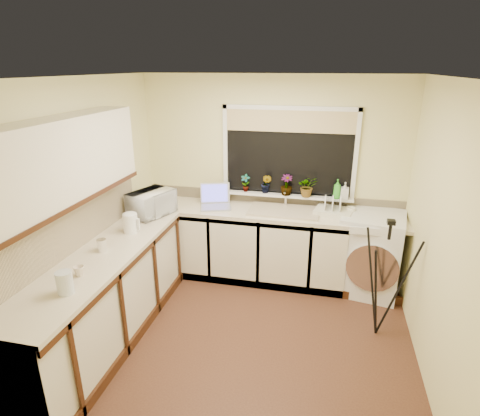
# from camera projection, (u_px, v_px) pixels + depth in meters

# --- Properties ---
(floor) EXTENTS (3.20, 3.20, 0.00)m
(floor) POSITION_uv_depth(u_px,v_px,m) (246.00, 336.00, 3.91)
(floor) COLOR brown
(floor) RESTS_ON ground
(ceiling) EXTENTS (3.20, 3.20, 0.00)m
(ceiling) POSITION_uv_depth(u_px,v_px,m) (247.00, 77.00, 3.07)
(ceiling) COLOR white
(ceiling) RESTS_ON ground
(wall_back) EXTENTS (3.20, 0.00, 3.20)m
(wall_back) POSITION_uv_depth(u_px,v_px,m) (271.00, 178.00, 4.86)
(wall_back) COLOR beige
(wall_back) RESTS_ON ground
(wall_front) EXTENTS (3.20, 0.00, 3.20)m
(wall_front) POSITION_uv_depth(u_px,v_px,m) (189.00, 325.00, 2.11)
(wall_front) COLOR beige
(wall_front) RESTS_ON ground
(wall_left) EXTENTS (0.00, 3.00, 3.00)m
(wall_left) POSITION_uv_depth(u_px,v_px,m) (85.00, 209.00, 3.82)
(wall_left) COLOR beige
(wall_left) RESTS_ON ground
(wall_right) EXTENTS (0.00, 3.00, 3.00)m
(wall_right) POSITION_uv_depth(u_px,v_px,m) (441.00, 239.00, 3.15)
(wall_right) COLOR beige
(wall_right) RESTS_ON ground
(base_cabinet_back) EXTENTS (2.55, 0.60, 0.86)m
(base_cabinet_back) POSITION_uv_depth(u_px,v_px,m) (240.00, 244.00, 4.92)
(base_cabinet_back) COLOR silver
(base_cabinet_back) RESTS_ON floor
(base_cabinet_left) EXTENTS (0.54, 2.40, 0.86)m
(base_cabinet_left) POSITION_uv_depth(u_px,v_px,m) (106.00, 300.00, 3.75)
(base_cabinet_left) COLOR silver
(base_cabinet_left) RESTS_ON floor
(worktop_back) EXTENTS (3.20, 0.60, 0.04)m
(worktop_back) POSITION_uv_depth(u_px,v_px,m) (267.00, 212.00, 4.70)
(worktop_back) COLOR beige
(worktop_back) RESTS_ON base_cabinet_back
(worktop_left) EXTENTS (0.60, 2.40, 0.04)m
(worktop_left) POSITION_uv_depth(u_px,v_px,m) (101.00, 257.00, 3.60)
(worktop_left) COLOR beige
(worktop_left) RESTS_ON base_cabinet_left
(upper_cabinet) EXTENTS (0.28, 1.90, 0.70)m
(upper_cabinet) POSITION_uv_depth(u_px,v_px,m) (61.00, 162.00, 3.17)
(upper_cabinet) COLOR silver
(upper_cabinet) RESTS_ON wall_left
(splashback_left) EXTENTS (0.02, 2.40, 0.45)m
(splashback_left) POSITION_uv_depth(u_px,v_px,m) (69.00, 230.00, 3.57)
(splashback_left) COLOR beige
(splashback_left) RESTS_ON wall_left
(splashback_back) EXTENTS (3.20, 0.02, 0.14)m
(splashback_back) POSITION_uv_depth(u_px,v_px,m) (271.00, 198.00, 4.94)
(splashback_back) COLOR beige
(splashback_back) RESTS_ON wall_back
(window_glass) EXTENTS (1.50, 0.02, 1.00)m
(window_glass) POSITION_uv_depth(u_px,v_px,m) (289.00, 153.00, 4.69)
(window_glass) COLOR black
(window_glass) RESTS_ON wall_back
(window_blind) EXTENTS (1.50, 0.02, 0.25)m
(window_blind) POSITION_uv_depth(u_px,v_px,m) (290.00, 121.00, 4.54)
(window_blind) COLOR tan
(window_blind) RESTS_ON wall_back
(windowsill) EXTENTS (1.60, 0.14, 0.03)m
(windowsill) POSITION_uv_depth(u_px,v_px,m) (286.00, 195.00, 4.82)
(windowsill) COLOR white
(windowsill) RESTS_ON wall_back
(sink) EXTENTS (0.82, 0.46, 0.03)m
(sink) POSITION_uv_depth(u_px,v_px,m) (284.00, 211.00, 4.65)
(sink) COLOR tan
(sink) RESTS_ON worktop_back
(faucet) EXTENTS (0.03, 0.03, 0.24)m
(faucet) POSITION_uv_depth(u_px,v_px,m) (286.00, 198.00, 4.78)
(faucet) COLOR silver
(faucet) RESTS_ON worktop_back
(washing_machine) EXTENTS (0.77, 0.76, 0.95)m
(washing_machine) POSITION_uv_depth(u_px,v_px,m) (370.00, 253.00, 4.58)
(washing_machine) COLOR white
(washing_machine) RESTS_ON floor
(laptop) EXTENTS (0.45, 0.44, 0.26)m
(laptop) POSITION_uv_depth(u_px,v_px,m) (215.00, 201.00, 4.83)
(laptop) COLOR #9B9BA3
(laptop) RESTS_ON worktop_back
(kettle) EXTENTS (0.15, 0.15, 0.20)m
(kettle) POSITION_uv_depth(u_px,v_px,m) (130.00, 223.00, 4.06)
(kettle) COLOR white
(kettle) RESTS_ON worktop_left
(dish_rack) EXTENTS (0.48, 0.40, 0.06)m
(dish_rack) POSITION_uv_depth(u_px,v_px,m) (334.00, 212.00, 4.57)
(dish_rack) COLOR beige
(dish_rack) RESTS_ON worktop_back
(tripod) EXTENTS (0.64, 0.64, 1.22)m
(tripod) POSITION_uv_depth(u_px,v_px,m) (383.00, 280.00, 3.75)
(tripod) COLOR black
(tripod) RESTS_ON floor
(glass_jug) EXTENTS (0.12, 0.12, 0.18)m
(glass_jug) POSITION_uv_depth(u_px,v_px,m) (65.00, 283.00, 2.97)
(glass_jug) COLOR silver
(glass_jug) RESTS_ON worktop_left
(steel_jar) EXTENTS (0.09, 0.09, 0.12)m
(steel_jar) POSITION_uv_depth(u_px,v_px,m) (102.00, 245.00, 3.66)
(steel_jar) COLOR white
(steel_jar) RESTS_ON worktop_left
(microwave) EXTENTS (0.50, 0.59, 0.28)m
(microwave) POSITION_uv_depth(u_px,v_px,m) (151.00, 203.00, 4.53)
(microwave) COLOR white
(microwave) RESTS_ON worktop_left
(plant_a) EXTENTS (0.12, 0.08, 0.22)m
(plant_a) POSITION_uv_depth(u_px,v_px,m) (245.00, 183.00, 4.87)
(plant_a) COLOR #999999
(plant_a) RESTS_ON windowsill
(plant_b) EXTENTS (0.16, 0.14, 0.23)m
(plant_b) POSITION_uv_depth(u_px,v_px,m) (266.00, 184.00, 4.82)
(plant_b) COLOR #999999
(plant_b) RESTS_ON windowsill
(plant_c) EXTENTS (0.16, 0.16, 0.25)m
(plant_c) POSITION_uv_depth(u_px,v_px,m) (286.00, 185.00, 4.74)
(plant_c) COLOR #999999
(plant_c) RESTS_ON windowsill
(plant_d) EXTENTS (0.26, 0.24, 0.25)m
(plant_d) POSITION_uv_depth(u_px,v_px,m) (307.00, 186.00, 4.68)
(plant_d) COLOR #999999
(plant_d) RESTS_ON windowsill
(soap_bottle_green) EXTENTS (0.10, 0.10, 0.23)m
(soap_bottle_green) POSITION_uv_depth(u_px,v_px,m) (337.00, 189.00, 4.62)
(soap_bottle_green) COLOR green
(soap_bottle_green) RESTS_ON windowsill
(soap_bottle_clear) EXTENTS (0.09, 0.10, 0.20)m
(soap_bottle_clear) POSITION_uv_depth(u_px,v_px,m) (345.00, 191.00, 4.61)
(soap_bottle_clear) COLOR #999999
(soap_bottle_clear) RESTS_ON windowsill
(cup_back) EXTENTS (0.14, 0.14, 0.09)m
(cup_back) POSITION_uv_depth(u_px,v_px,m) (351.00, 211.00, 4.56)
(cup_back) COLOR white
(cup_back) RESTS_ON worktop_back
(cup_left) EXTENTS (0.10, 0.10, 0.08)m
(cup_left) POSITION_uv_depth(u_px,v_px,m) (79.00, 271.00, 3.24)
(cup_left) COLOR #F2DEC7
(cup_left) RESTS_ON worktop_left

